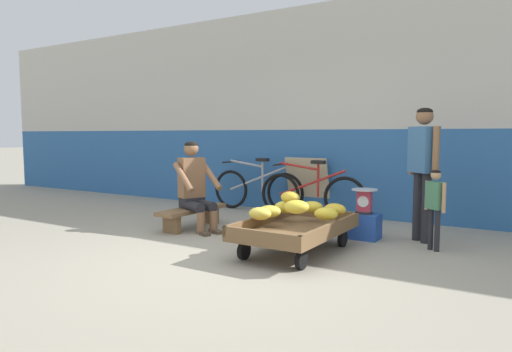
{
  "coord_description": "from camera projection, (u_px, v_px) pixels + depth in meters",
  "views": [
    {
      "loc": [
        2.54,
        -3.49,
        1.23
      ],
      "look_at": [
        -0.2,
        1.03,
        0.75
      ],
      "focal_mm": 32.08,
      "sensor_mm": 36.0,
      "label": 1
    }
  ],
  "objects": [
    {
      "name": "ground_plane",
      "position": [
        218.0,
        263.0,
        4.39
      ],
      "size": [
        80.0,
        80.0,
        0.0
      ],
      "primitive_type": "plane",
      "color": "gray"
    },
    {
      "name": "sign_board",
      "position": [
        308.0,
        186.0,
        7.14
      ],
      "size": [
        0.7,
        0.25,
        0.88
      ],
      "color": "#C6B289",
      "rests_on": "ground"
    },
    {
      "name": "back_wall",
      "position": [
        340.0,
        110.0,
        6.96
      ],
      "size": [
        16.0,
        0.3,
        3.2
      ],
      "color": "#2D609E",
      "rests_on": "ground"
    },
    {
      "name": "banana_pile",
      "position": [
        297.0,
        208.0,
        4.8
      ],
      "size": [
        0.85,
        1.04,
        0.26
      ],
      "color": "gold",
      "rests_on": "banana_cart"
    },
    {
      "name": "customer_child",
      "position": [
        435.0,
        201.0,
        4.81
      ],
      "size": [
        0.23,
        0.19,
        0.86
      ],
      "color": "#232328",
      "rests_on": "ground"
    },
    {
      "name": "bicycle_near_left",
      "position": [
        257.0,
        189.0,
        7.36
      ],
      "size": [
        1.66,
        0.48,
        0.86
      ],
      "color": "black",
      "rests_on": "ground"
    },
    {
      "name": "vendor_seated",
      "position": [
        195.0,
        186.0,
        5.91
      ],
      "size": [
        0.74,
        0.62,
        1.14
      ],
      "color": "brown",
      "rests_on": "ground"
    },
    {
      "name": "banana_cart",
      "position": [
        296.0,
        230.0,
        4.75
      ],
      "size": [
        0.87,
        1.45,
        0.36
      ],
      "color": "brown",
      "rests_on": "ground"
    },
    {
      "name": "low_bench",
      "position": [
        192.0,
        213.0,
        6.02
      ],
      "size": [
        0.33,
        1.11,
        0.27
      ],
      "color": "brown",
      "rests_on": "ground"
    },
    {
      "name": "customer_adult",
      "position": [
        423.0,
        159.0,
        5.18
      ],
      "size": [
        0.38,
        0.36,
        1.53
      ],
      "color": "#232328",
      "rests_on": "ground"
    },
    {
      "name": "weighing_scale",
      "position": [
        364.0,
        201.0,
        5.37
      ],
      "size": [
        0.3,
        0.3,
        0.29
      ],
      "color": "#28282D",
      "rests_on": "plastic_crate"
    },
    {
      "name": "plastic_crate",
      "position": [
        364.0,
        226.0,
        5.4
      ],
      "size": [
        0.36,
        0.28,
        0.3
      ],
      "color": "#234CA8",
      "rests_on": "ground"
    },
    {
      "name": "bicycle_far_left",
      "position": [
        311.0,
        194.0,
        6.72
      ],
      "size": [
        1.66,
        0.48,
        0.86
      ],
      "color": "black",
      "rests_on": "ground"
    }
  ]
}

